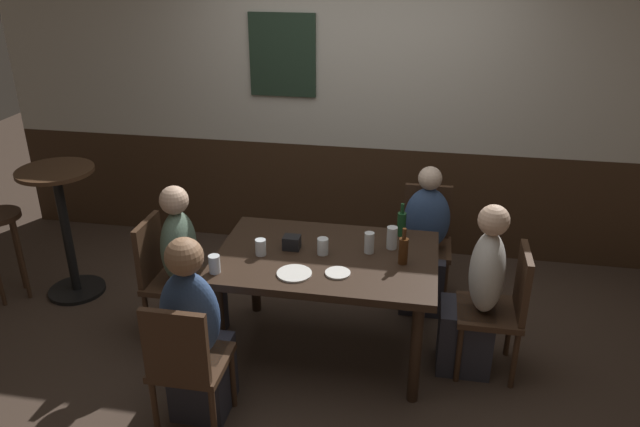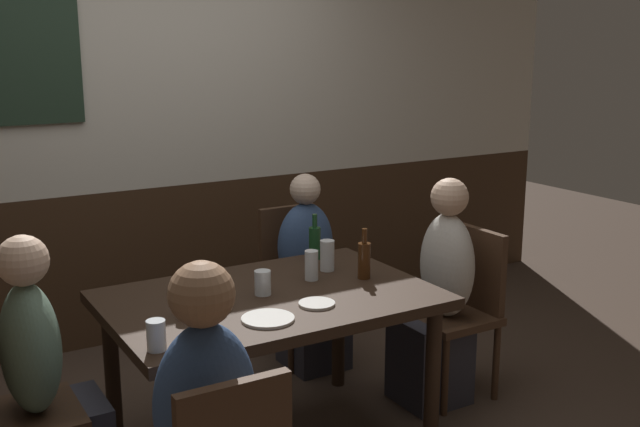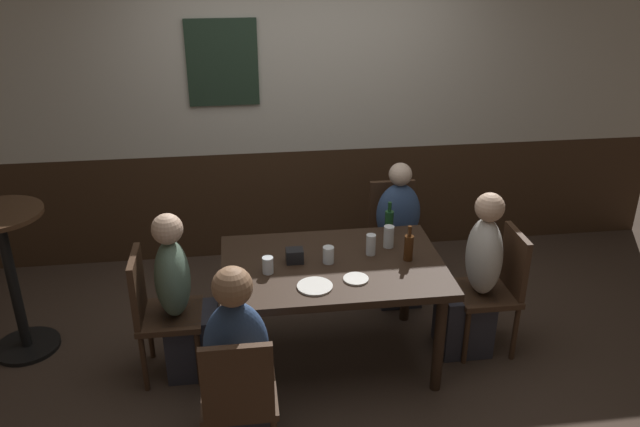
{
  "view_description": "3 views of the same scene",
  "coord_description": "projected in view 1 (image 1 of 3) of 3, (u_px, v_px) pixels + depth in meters",
  "views": [
    {
      "loc": [
        0.59,
        -3.43,
        2.61
      ],
      "look_at": [
        -0.07,
        0.13,
        0.97
      ],
      "focal_mm": 34.4,
      "sensor_mm": 36.0,
      "label": 1
    },
    {
      "loc": [
        -1.44,
        -2.85,
        1.84
      ],
      "look_at": [
        0.2,
        -0.09,
        1.1
      ],
      "focal_mm": 42.7,
      "sensor_mm": 36.0,
      "label": 2
    },
    {
      "loc": [
        -0.55,
        -3.53,
        2.72
      ],
      "look_at": [
        -0.09,
        -0.05,
        1.12
      ],
      "focal_mm": 35.75,
      "sensor_mm": 36.0,
      "label": 3
    }
  ],
  "objects": [
    {
      "name": "pint_glass_pale",
      "position": [
        215.0,
        265.0,
        3.72
      ],
      "size": [
        0.07,
        0.07,
        0.11
      ],
      "color": "silver",
      "rests_on": "dining_table"
    },
    {
      "name": "chair_head_east",
      "position": [
        502.0,
        305.0,
        3.86
      ],
      "size": [
        0.4,
        0.4,
        0.88
      ],
      "color": "#422B1C",
      "rests_on": "ground_plane"
    },
    {
      "name": "person_head_west",
      "position": [
        188.0,
        276.0,
        4.21
      ],
      "size": [
        0.37,
        0.34,
        1.14
      ],
      "color": "#2D2D38",
      "rests_on": "ground_plane"
    },
    {
      "name": "plate_white_large",
      "position": [
        294.0,
        273.0,
        3.72
      ],
      "size": [
        0.21,
        0.21,
        0.01
      ],
      "primitive_type": "cylinder",
      "color": "white",
      "rests_on": "dining_table"
    },
    {
      "name": "person_right_far",
      "position": [
        425.0,
        250.0,
        4.61
      ],
      "size": [
        0.34,
        0.37,
        1.11
      ],
      "color": "#2D2D38",
      "rests_on": "ground_plane"
    },
    {
      "name": "condiment_caddy",
      "position": [
        292.0,
        243.0,
        4.01
      ],
      "size": [
        0.11,
        0.09,
        0.09
      ],
      "primitive_type": "cube",
      "color": "black",
      "rests_on": "dining_table"
    },
    {
      "name": "chair_head_west",
      "position": [
        166.0,
        272.0,
        4.23
      ],
      "size": [
        0.4,
        0.4,
        0.88
      ],
      "color": "#422B1C",
      "rests_on": "ground_plane"
    },
    {
      "name": "chair_left_near",
      "position": [
        186.0,
        361.0,
        3.34
      ],
      "size": [
        0.4,
        0.4,
        0.88
      ],
      "color": "#422B1C",
      "rests_on": "ground_plane"
    },
    {
      "name": "beer_bottle_brown",
      "position": [
        403.0,
        250.0,
        3.81
      ],
      "size": [
        0.06,
        0.06,
        0.24
      ],
      "color": "#42230F",
      "rests_on": "dining_table"
    },
    {
      "name": "bar_stool",
      "position": [
        1.0,
        232.0,
        4.65
      ],
      "size": [
        0.34,
        0.34,
        0.72
      ],
      "color": "#422B1C",
      "rests_on": "ground_plane"
    },
    {
      "name": "plate_white_small",
      "position": [
        338.0,
        273.0,
        3.72
      ],
      "size": [
        0.16,
        0.16,
        0.01
      ],
      "primitive_type": "cylinder",
      "color": "white",
      "rests_on": "dining_table"
    },
    {
      "name": "person_head_east",
      "position": [
        476.0,
        303.0,
        3.89
      ],
      "size": [
        0.37,
        0.34,
        1.17
      ],
      "color": "#2D2D38",
      "rests_on": "ground_plane"
    },
    {
      "name": "ground_plane",
      "position": [
        326.0,
        349.0,
        4.25
      ],
      "size": [
        12.0,
        12.0,
        0.0
      ],
      "primitive_type": "plane",
      "color": "#423328"
    },
    {
      "name": "dining_table",
      "position": [
        326.0,
        267.0,
        3.98
      ],
      "size": [
        1.42,
        0.96,
        0.74
      ],
      "color": "black",
      "rests_on": "ground_plane"
    },
    {
      "name": "beer_bottle_green",
      "position": [
        402.0,
        223.0,
        4.17
      ],
      "size": [
        0.06,
        0.06,
        0.24
      ],
      "color": "#194723",
      "rests_on": "dining_table"
    },
    {
      "name": "beer_glass_tall",
      "position": [
        392.0,
        238.0,
        4.01
      ],
      "size": [
        0.07,
        0.07,
        0.15
      ],
      "color": "silver",
      "rests_on": "dining_table"
    },
    {
      "name": "chair_right_far",
      "position": [
        425.0,
        236.0,
        4.74
      ],
      "size": [
        0.4,
        0.4,
        0.88
      ],
      "color": "#422B1C",
      "rests_on": "ground_plane"
    },
    {
      "name": "person_left_near",
      "position": [
        196.0,
        342.0,
        3.48
      ],
      "size": [
        0.34,
        0.37,
        1.19
      ],
      "color": "#2D2D38",
      "rests_on": "ground_plane"
    },
    {
      "name": "wall_back",
      "position": [
        359.0,
        106.0,
        5.19
      ],
      "size": [
        6.4,
        0.13,
        2.6
      ],
      "color": "#3D2819",
      "rests_on": "ground_plane"
    },
    {
      "name": "side_bar_table",
      "position": [
        65.0,
        222.0,
        4.69
      ],
      "size": [
        0.56,
        0.56,
        1.05
      ],
      "color": "black",
      "rests_on": "ground_plane"
    },
    {
      "name": "pint_glass_amber",
      "position": [
        369.0,
        243.0,
        3.95
      ],
      "size": [
        0.06,
        0.06,
        0.14
      ],
      "color": "silver",
      "rests_on": "dining_table"
    },
    {
      "name": "beer_glass_half",
      "position": [
        323.0,
        247.0,
        3.94
      ],
      "size": [
        0.07,
        0.07,
        0.11
      ],
      "color": "silver",
      "rests_on": "dining_table"
    },
    {
      "name": "pint_glass_stout",
      "position": [
        261.0,
        248.0,
        3.93
      ],
      "size": [
        0.07,
        0.07,
        0.11
      ],
      "color": "silver",
      "rests_on": "dining_table"
    }
  ]
}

